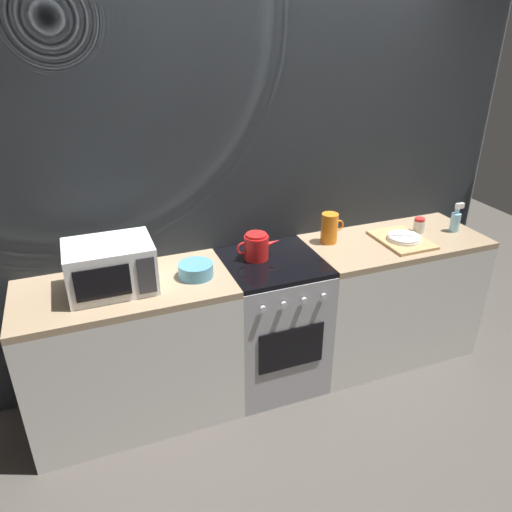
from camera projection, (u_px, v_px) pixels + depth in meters
ground_plane at (271, 376)px, 3.39m from camera, size 8.00×8.00×0.00m
back_wall at (254, 198)px, 3.14m from camera, size 3.60×0.05×2.40m
counter_left at (133, 352)px, 2.91m from camera, size 1.20×0.60×0.90m
stove_unit at (272, 322)px, 3.19m from camera, size 0.60×0.63×0.90m
counter_right at (388, 296)px, 3.49m from camera, size 1.20×0.60×0.90m
microwave at (110, 267)px, 2.63m from camera, size 0.46×0.35×0.27m
kettle at (257, 246)px, 2.99m from camera, size 0.28×0.15×0.17m
mixing_bowl at (196, 270)px, 2.80m from camera, size 0.20×0.20×0.08m
pitcher at (330, 228)px, 3.20m from camera, size 0.16×0.11×0.20m
dish_pile at (403, 239)px, 3.24m from camera, size 0.30×0.40×0.06m
spice_jar at (419, 225)px, 3.37m from camera, size 0.08×0.08×0.10m
spray_bottle at (455, 220)px, 3.37m from camera, size 0.08×0.06×0.20m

